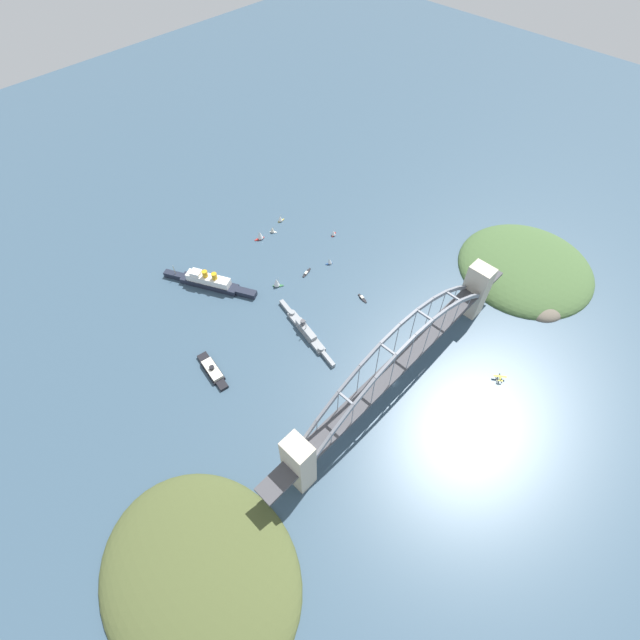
{
  "coord_description": "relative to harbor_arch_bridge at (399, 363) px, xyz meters",
  "views": [
    {
      "loc": [
        -170.41,
        -85.46,
        309.48
      ],
      "look_at": [
        0.0,
        80.09,
        8.0
      ],
      "focal_mm": 25.86,
      "sensor_mm": 36.0,
      "label": 1
    }
  ],
  "objects": [
    {
      "name": "small_boat_7",
      "position": [
        5.53,
        140.01,
        -23.19
      ],
      "size": [
        8.67,
        8.4,
        10.89
      ],
      "color": "#2D6B3D",
      "rests_on": "ground"
    },
    {
      "name": "headland_west_shore",
      "position": [
        -185.51,
        -1.31,
        -28.2
      ],
      "size": [
        111.19,
        132.43,
        25.79
      ],
      "color": "#4C562D",
      "rests_on": "ground"
    },
    {
      "name": "small_boat_6",
      "position": [
        48.13,
        74.48,
        -27.46
      ],
      "size": [
        4.55,
        11.84,
        2.1
      ],
      "color": "black",
      "rests_on": "ground"
    },
    {
      "name": "ocean_liner",
      "position": [
        -36.62,
        183.51,
        -22.67
      ],
      "size": [
        46.04,
        83.76,
        18.11
      ],
      "color": "#1E2333",
      "rests_on": "ground"
    },
    {
      "name": "small_boat_1",
      "position": [
        35.48,
        132.08,
        -27.51
      ],
      "size": [
        12.82,
        4.97,
        1.97
      ],
      "color": "black",
      "rests_on": "ground"
    },
    {
      "name": "ground_plane",
      "position": [
        -0.0,
        -0.0,
        -28.2
      ],
      "size": [
        1400.0,
        1400.0,
        0.0
      ],
      "primitive_type": "plane",
      "color": "#385166"
    },
    {
      "name": "harbor_ferry_steamer",
      "position": [
        -91.37,
        108.78,
        -25.97
      ],
      "size": [
        14.15,
        39.8,
        7.47
      ],
      "color": "black",
      "rests_on": "ground"
    },
    {
      "name": "small_boat_3",
      "position": [
        52.06,
        197.28,
        -24.78
      ],
      "size": [
        5.77,
        6.73,
        7.31
      ],
      "color": "silver",
      "rests_on": "ground"
    },
    {
      "name": "small_boat_4",
      "position": [
        37.1,
        198.66,
        -23.38
      ],
      "size": [
        9.96,
        6.95,
        10.45
      ],
      "color": "#B2231E",
      "rests_on": "ground"
    },
    {
      "name": "seaplane_taxiing_near_bridge",
      "position": [
        59.47,
        -56.21,
        -26.26
      ],
      "size": [
        8.17,
        9.0,
        4.92
      ],
      "color": "#B7B7B2",
      "rests_on": "ground"
    },
    {
      "name": "small_boat_2",
      "position": [
        59.61,
        125.22,
        -24.87
      ],
      "size": [
        6.31,
        5.0,
        7.14
      ],
      "color": "#234C8C",
      "rests_on": "ground"
    },
    {
      "name": "small_boat_0",
      "position": [
        69.24,
        204.14,
        -24.51
      ],
      "size": [
        7.75,
        4.52,
        7.99
      ],
      "color": "gold",
      "rests_on": "ground"
    },
    {
      "name": "harbor_arch_bridge",
      "position": [
        0.0,
        0.0,
        0.0
      ],
      "size": [
        265.19,
        18.64,
        69.28
      ],
      "color": "beige",
      "rests_on": "ground"
    },
    {
      "name": "naval_cruiser",
      "position": [
        -13.6,
        83.48,
        -25.16
      ],
      "size": [
        20.3,
        79.98,
        17.47
      ],
      "color": "gray",
      "rests_on": "ground"
    },
    {
      "name": "small_boat_5",
      "position": [
        91.37,
        150.14,
        -24.91
      ],
      "size": [
        7.59,
        5.31,
        7.06
      ],
      "color": "#B2231E",
      "rests_on": "ground"
    },
    {
      "name": "headland_east_shore",
      "position": [
        180.62,
        -12.83,
        -28.2
      ],
      "size": [
        123.71,
        123.57,
        29.23
      ],
      "color": "#476638",
      "rests_on": "ground"
    }
  ]
}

